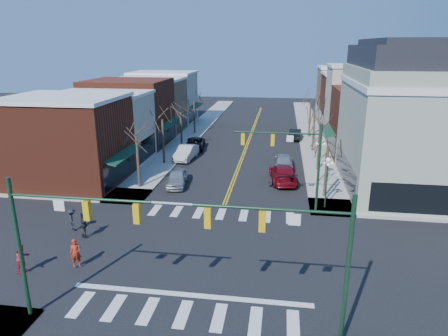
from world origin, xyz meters
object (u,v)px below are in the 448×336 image
at_px(pedestrian_red_b, 23,258).
at_px(car_left_far, 195,144).
at_px(victorian_corner, 420,118).
at_px(car_left_near, 177,178).
at_px(pedestrian_dark_b, 72,219).
at_px(lamppost_midblock, 320,153).
at_px(car_left_mid, 186,153).
at_px(pedestrian_red_a, 76,253).
at_px(lamppost_corner, 327,174).
at_px(pedestrian_dark_a, 83,224).
at_px(car_right_mid, 284,161).
at_px(car_right_far, 295,134).
at_px(car_right_near, 283,173).

bearing_deg(pedestrian_red_b, car_left_far, 13.41).
bearing_deg(victorian_corner, pedestrian_red_b, -145.12).
distance_m(victorian_corner, pedestrian_red_b, 32.79).
height_order(car_left_near, pedestrian_dark_b, pedestrian_dark_b).
relative_size(lamppost_midblock, car_left_near, 0.96).
relative_size(car_left_mid, pedestrian_dark_b, 3.13).
relative_size(car_left_far, pedestrian_red_a, 2.91).
height_order(lamppost_corner, pedestrian_red_b, lamppost_corner).
bearing_deg(lamppost_midblock, car_left_mid, 156.99).
bearing_deg(pedestrian_red_a, victorian_corner, 8.15).
bearing_deg(pedestrian_red_b, pedestrian_dark_a, 5.16).
height_order(car_left_near, pedestrian_dark_a, pedestrian_dark_a).
distance_m(pedestrian_red_b, pedestrian_dark_b, 5.62).
relative_size(car_left_near, car_left_mid, 0.90).
relative_size(lamppost_corner, car_left_far, 0.86).
bearing_deg(lamppost_corner, car_left_far, 129.88).
xyz_separation_m(victorian_corner, pedestrian_red_a, (-23.80, -17.42, -5.64)).
bearing_deg(victorian_corner, pedestrian_dark_b, -154.12).
bearing_deg(car_left_far, pedestrian_dark_b, -104.64).
distance_m(car_left_mid, pedestrian_dark_b, 19.88).
xyz_separation_m(car_left_far, pedestrian_dark_b, (-3.60, -24.33, 0.25)).
distance_m(pedestrian_red_a, pedestrian_dark_b, 5.31).
bearing_deg(lamppost_midblock, victorian_corner, -3.45).
height_order(victorian_corner, car_right_mid, victorian_corner).
distance_m(car_left_far, pedestrian_dark_b, 24.59).
bearing_deg(pedestrian_red_a, car_right_mid, 33.24).
distance_m(car_left_mid, car_right_mid, 11.41).
bearing_deg(car_left_near, pedestrian_red_a, -105.43).
bearing_deg(car_right_far, victorian_corner, 121.60).
distance_m(car_left_near, car_right_mid, 12.18).
relative_size(car_left_mid, car_right_mid, 1.00).
bearing_deg(lamppost_corner, car_right_mid, 107.36).
distance_m(car_left_far, pedestrian_red_a, 28.91).
xyz_separation_m(victorian_corner, car_right_mid, (-11.66, 4.75, -5.81)).
distance_m(lamppost_corner, lamppost_midblock, 6.50).
relative_size(car_right_far, pedestrian_dark_a, 2.63).
relative_size(car_right_near, car_right_far, 1.24).
height_order(car_left_far, car_right_far, car_right_far).
bearing_deg(car_right_far, pedestrian_dark_b, 66.60).
bearing_deg(lamppost_corner, car_left_near, 164.23).
xyz_separation_m(lamppost_corner, car_left_mid, (-14.60, 12.70, -2.14)).
xyz_separation_m(car_left_mid, pedestrian_red_a, (-0.90, -24.12, 0.19)).
bearing_deg(pedestrian_red_b, lamppost_midblock, -23.55).
bearing_deg(pedestrian_red_a, car_left_near, 53.86).
relative_size(victorian_corner, car_left_far, 2.84).
xyz_separation_m(car_right_near, pedestrian_dark_a, (-13.51, -13.99, 0.20)).
bearing_deg(lamppost_midblock, car_right_near, -176.74).
height_order(lamppost_corner, pedestrian_red_a, lamppost_corner).
xyz_separation_m(car_left_far, car_right_near, (11.20, -11.17, 0.13)).
relative_size(lamppost_corner, pedestrian_red_b, 2.47).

